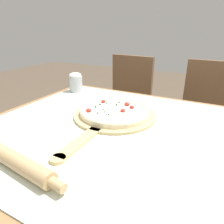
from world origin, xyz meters
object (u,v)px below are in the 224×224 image
(pizza_peel, at_px, (113,116))
(chair_left, at_px, (126,101))
(flour_cup, at_px, (76,82))
(pizza, at_px, (115,111))
(rolling_pin, at_px, (14,160))
(chair_right, at_px, (205,114))

(pizza_peel, xyz_separation_m, chair_left, (-0.27, 0.80, -0.22))
(flour_cup, bearing_deg, chair_left, 76.62)
(pizza_peel, relative_size, pizza, 1.87)
(rolling_pin, bearing_deg, chair_left, 98.47)
(pizza, height_order, rolling_pin, rolling_pin)
(pizza_peel, xyz_separation_m, pizza, (-0.00, 0.02, 0.02))
(rolling_pin, relative_size, flour_cup, 3.34)
(chair_right, distance_m, flour_cup, 0.97)
(flour_cup, bearing_deg, pizza_peel, -33.12)
(chair_left, bearing_deg, chair_right, 5.01)
(pizza_peel, bearing_deg, chair_right, 65.21)
(pizza_peel, height_order, rolling_pin, rolling_pin)
(rolling_pin, height_order, chair_right, chair_right)
(pizza, distance_m, chair_right, 0.89)
(chair_left, xyz_separation_m, flour_cup, (-0.13, -0.53, 0.27))
(pizza, bearing_deg, rolling_pin, -100.91)
(pizza_peel, height_order, pizza, pizza)
(chair_right, bearing_deg, chair_left, -176.92)
(pizza_peel, bearing_deg, flour_cup, 146.88)
(pizza, xyz_separation_m, rolling_pin, (-0.09, -0.47, -0.00))
(pizza_peel, relative_size, flour_cup, 4.94)
(rolling_pin, bearing_deg, pizza_peel, 78.49)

